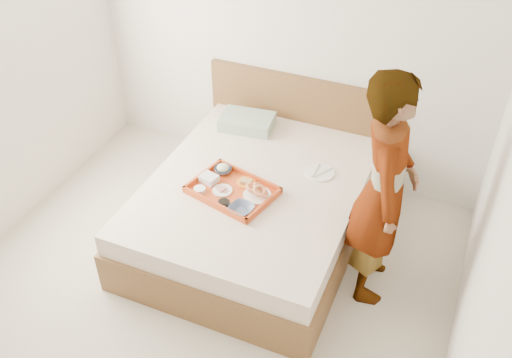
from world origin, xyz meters
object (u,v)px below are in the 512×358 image
object	(u,v)px
bed	(255,208)
dinner_plate	(320,172)
person	(384,191)
tray	(232,190)

from	to	relation	value
bed	dinner_plate	distance (m)	0.58
dinner_plate	person	size ratio (longest dim) A/B	0.13
tray	dinner_plate	world-z (taller)	tray
dinner_plate	tray	bearing A→B (deg)	-137.21
bed	tray	size ratio (longest dim) A/B	3.32
person	dinner_plate	bearing A→B (deg)	40.18
person	bed	bearing A→B (deg)	70.35
bed	person	xyz separation A→B (m)	(0.98, -0.15, 0.61)
tray	person	size ratio (longest dim) A/B	0.35
bed	dinner_plate	size ratio (longest dim) A/B	8.62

